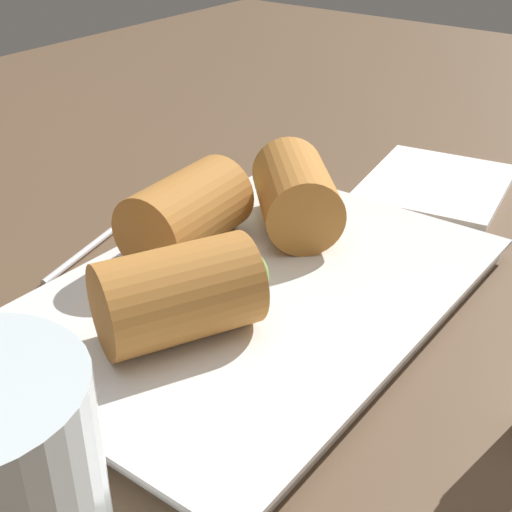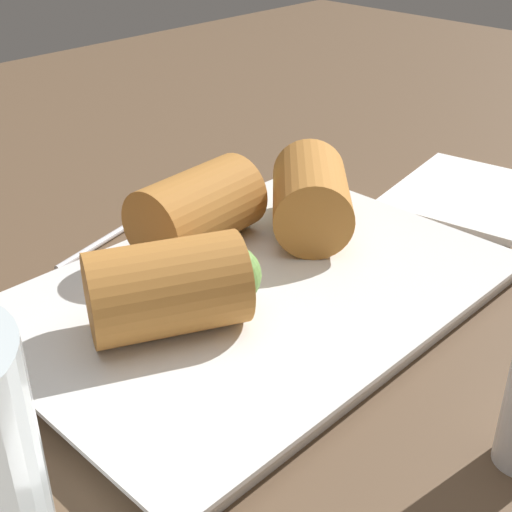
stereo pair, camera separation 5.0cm
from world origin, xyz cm
name	(u,v)px [view 2 (the right image)]	position (x,y,z in cm)	size (l,w,h in cm)	color
table_surface	(252,361)	(0.00, 0.00, 1.00)	(180.00, 140.00, 2.00)	brown
serving_plate	(256,296)	(-3.25, -2.87, 2.76)	(31.19, 21.44, 1.50)	white
roll_front_left	(202,207)	(-4.86, -9.59, 6.17)	(9.69, 5.97, 5.35)	#B77533
roll_front_right	(311,193)	(-11.67, -5.72, 6.17)	(9.92, 9.76, 5.35)	#B77533
roll_back_left	(176,287)	(2.98, -2.98, 6.17)	(10.06, 8.61, 5.35)	#B77533
spoon	(165,200)	(-8.61, -18.49, 2.47)	(16.00, 5.30, 1.08)	silver
napkin	(470,194)	(-27.39, -1.57, 2.30)	(14.93, 13.27, 0.60)	white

